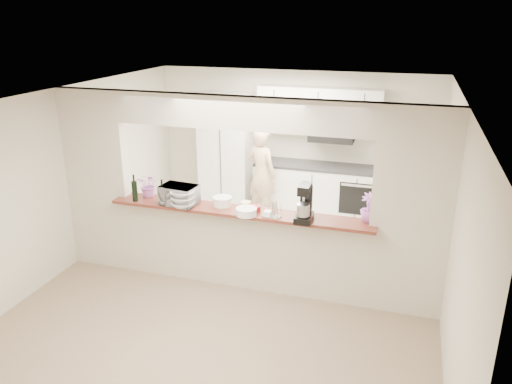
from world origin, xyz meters
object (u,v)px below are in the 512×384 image
at_px(refrigerator, 411,179).
at_px(toaster_oven, 179,195).
at_px(person, 262,174).
at_px(stand_mixer, 305,204).

relative_size(refrigerator, toaster_oven, 3.70).
bearing_deg(refrigerator, toaster_oven, -135.93).
xyz_separation_m(refrigerator, person, (-2.46, -0.35, -0.05)).
bearing_deg(refrigerator, stand_mixer, -113.32).
bearing_deg(stand_mixer, toaster_oven, 178.79).
bearing_deg(stand_mixer, person, 117.33).
xyz_separation_m(refrigerator, toaster_oven, (-2.84, -2.75, 0.37)).
relative_size(toaster_oven, person, 0.29).
height_order(toaster_oven, stand_mixer, stand_mixer).
bearing_deg(toaster_oven, refrigerator, 50.20).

